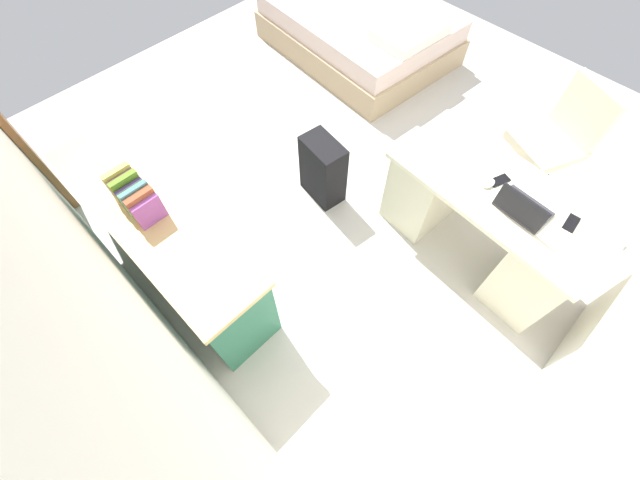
{
  "coord_description": "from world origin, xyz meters",
  "views": [
    {
      "loc": [
        -1.58,
        2.0,
        2.74
      ],
      "look_at": [
        -0.68,
        1.1,
        0.6
      ],
      "focal_mm": 22.19,
      "sensor_mm": 36.0,
      "label": 1
    }
  ],
  "objects_px": {
    "laptop": "(522,209)",
    "bed": "(360,30)",
    "credenza": "(168,244)",
    "figurine_small": "(118,179)",
    "computer_mouse": "(489,183)",
    "cell_phone_by_mouse": "(499,180)",
    "suitcase_black": "(323,170)",
    "office_chair": "(549,146)",
    "cell_phone_near_laptop": "(571,223)",
    "desk": "(483,220)"
  },
  "relations": [
    {
      "from": "laptop",
      "to": "cell_phone_by_mouse",
      "type": "relative_size",
      "value": 2.38
    },
    {
      "from": "cell_phone_near_laptop",
      "to": "figurine_small",
      "type": "distance_m",
      "value": 2.81
    },
    {
      "from": "suitcase_black",
      "to": "figurine_small",
      "type": "distance_m",
      "value": 1.49
    },
    {
      "from": "bed",
      "to": "cell_phone_near_laptop",
      "type": "bearing_deg",
      "value": 156.3
    },
    {
      "from": "desk",
      "to": "cell_phone_near_laptop",
      "type": "relative_size",
      "value": 10.89
    },
    {
      "from": "computer_mouse",
      "to": "cell_phone_by_mouse",
      "type": "xyz_separation_m",
      "value": [
        -0.03,
        -0.08,
        -0.01
      ]
    },
    {
      "from": "computer_mouse",
      "to": "cell_phone_by_mouse",
      "type": "relative_size",
      "value": 0.74
    },
    {
      "from": "bed",
      "to": "suitcase_black",
      "type": "bearing_deg",
      "value": 123.67
    },
    {
      "from": "cell_phone_by_mouse",
      "to": "credenza",
      "type": "bearing_deg",
      "value": 71.38
    },
    {
      "from": "office_chair",
      "to": "figurine_small",
      "type": "height_order",
      "value": "office_chair"
    },
    {
      "from": "cell_phone_near_laptop",
      "to": "cell_phone_by_mouse",
      "type": "xyz_separation_m",
      "value": [
        0.49,
        0.02,
        0.0
      ]
    },
    {
      "from": "office_chair",
      "to": "desk",
      "type": "bearing_deg",
      "value": 91.02
    },
    {
      "from": "credenza",
      "to": "cell_phone_by_mouse",
      "type": "height_order",
      "value": "credenza"
    },
    {
      "from": "cell_phone_by_mouse",
      "to": "figurine_small",
      "type": "distance_m",
      "value": 2.43
    },
    {
      "from": "bed",
      "to": "laptop",
      "type": "relative_size",
      "value": 6.19
    },
    {
      "from": "credenza",
      "to": "bed",
      "type": "height_order",
      "value": "credenza"
    },
    {
      "from": "laptop",
      "to": "cell_phone_near_laptop",
      "type": "distance_m",
      "value": 0.31
    },
    {
      "from": "office_chair",
      "to": "cell_phone_near_laptop",
      "type": "xyz_separation_m",
      "value": [
        -0.45,
        0.88,
        0.31
      ]
    },
    {
      "from": "suitcase_black",
      "to": "cell_phone_by_mouse",
      "type": "relative_size",
      "value": 4.26
    },
    {
      "from": "office_chair",
      "to": "bed",
      "type": "relative_size",
      "value": 0.47
    },
    {
      "from": "laptop",
      "to": "computer_mouse",
      "type": "xyz_separation_m",
      "value": [
        0.26,
        -0.06,
        -0.03
      ]
    },
    {
      "from": "desk",
      "to": "cell_phone_near_laptop",
      "type": "xyz_separation_m",
      "value": [
        -0.43,
        -0.07,
        0.35
      ]
    },
    {
      "from": "office_chair",
      "to": "suitcase_black",
      "type": "relative_size",
      "value": 1.62
    },
    {
      "from": "bed",
      "to": "cell_phone_by_mouse",
      "type": "xyz_separation_m",
      "value": [
        -2.28,
        1.24,
        0.49
      ]
    },
    {
      "from": "credenza",
      "to": "cell_phone_by_mouse",
      "type": "relative_size",
      "value": 13.24
    },
    {
      "from": "office_chair",
      "to": "computer_mouse",
      "type": "xyz_separation_m",
      "value": [
        0.07,
        0.98,
        0.32
      ]
    },
    {
      "from": "bed",
      "to": "suitcase_black",
      "type": "height_order",
      "value": "same"
    },
    {
      "from": "laptop",
      "to": "bed",
      "type": "bearing_deg",
      "value": -28.73
    },
    {
      "from": "credenza",
      "to": "figurine_small",
      "type": "bearing_deg",
      "value": 0.29
    },
    {
      "from": "office_chair",
      "to": "computer_mouse",
      "type": "height_order",
      "value": "office_chair"
    },
    {
      "from": "computer_mouse",
      "to": "cell_phone_near_laptop",
      "type": "distance_m",
      "value": 0.53
    },
    {
      "from": "suitcase_black",
      "to": "laptop",
      "type": "height_order",
      "value": "laptop"
    },
    {
      "from": "bed",
      "to": "office_chair",
      "type": "bearing_deg",
      "value": 171.65
    },
    {
      "from": "office_chair",
      "to": "figurine_small",
      "type": "distance_m",
      "value": 3.19
    },
    {
      "from": "figurine_small",
      "to": "bed",
      "type": "bearing_deg",
      "value": -78.57
    },
    {
      "from": "bed",
      "to": "laptop",
      "type": "distance_m",
      "value": 2.91
    },
    {
      "from": "suitcase_black",
      "to": "figurine_small",
      "type": "relative_size",
      "value": 5.27
    },
    {
      "from": "laptop",
      "to": "computer_mouse",
      "type": "bearing_deg",
      "value": -12.84
    },
    {
      "from": "figurine_small",
      "to": "office_chair",
      "type": "bearing_deg",
      "value": -122.88
    },
    {
      "from": "desk",
      "to": "figurine_small",
      "type": "height_order",
      "value": "figurine_small"
    },
    {
      "from": "desk",
      "to": "cell_phone_near_laptop",
      "type": "bearing_deg",
      "value": -170.6
    },
    {
      "from": "laptop",
      "to": "cell_phone_near_laptop",
      "type": "height_order",
      "value": "laptop"
    },
    {
      "from": "credenza",
      "to": "figurine_small",
      "type": "xyz_separation_m",
      "value": [
        0.3,
        0.0,
        0.43
      ]
    },
    {
      "from": "cell_phone_near_laptop",
      "to": "figurine_small",
      "type": "xyz_separation_m",
      "value": [
        2.17,
        1.78,
        0.08
      ]
    },
    {
      "from": "office_chair",
      "to": "figurine_small",
      "type": "bearing_deg",
      "value": 57.12
    },
    {
      "from": "office_chair",
      "to": "cell_phone_by_mouse",
      "type": "height_order",
      "value": "office_chair"
    },
    {
      "from": "office_chair",
      "to": "cell_phone_by_mouse",
      "type": "relative_size",
      "value": 6.91
    },
    {
      "from": "credenza",
      "to": "bed",
      "type": "relative_size",
      "value": 0.9
    },
    {
      "from": "laptop",
      "to": "figurine_small",
      "type": "height_order",
      "value": "laptop"
    },
    {
      "from": "computer_mouse",
      "to": "desk",
      "type": "bearing_deg",
      "value": -159.14
    }
  ]
}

